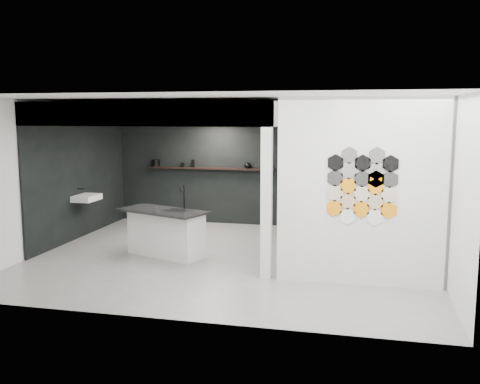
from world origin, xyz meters
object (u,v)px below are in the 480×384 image
Objects in this scene: kettle at (248,165)px; glass_bowl at (268,167)px; partition_panel at (360,192)px; glass_vase at (268,166)px; kitchen_island at (166,232)px; stockpot at (156,163)px; utensil_cup at (182,165)px; wall_basin at (87,198)px; bottle_dark at (193,163)px.

kettle is 1.20× the size of glass_bowl.
partition_panel is 22.74× the size of glass_vase.
kitchen_island is 8.93× the size of stockpot.
stockpot reaches higher than glass_bowl.
utensil_cup is at bearing 180.00° from glass_vase.
kettle is at bearing 123.28° from partition_panel.
stockpot is (0.69, 2.07, 0.55)m from wall_basin.
partition_panel is at bearing -61.77° from glass_vase.
partition_panel reaches higher than kitchen_island.
glass_vase is (2.70, 0.00, -0.02)m from stockpot.
bottle_dark is 0.26m from utensil_cup.
stockpot reaches higher than utensil_cup.
kitchen_island reaches higher than wall_basin.
glass_vase is (-2.08, 3.87, -0.02)m from partition_panel.
stockpot is 1.25× the size of kettle.
glass_vase is (1.33, 2.99, 0.94)m from kitchen_island.
bottle_dark is at bearing 180.00° from glass_vase.
kitchen_island is at bearing 165.55° from partition_panel.
stockpot is at bearing 180.00° from bottle_dark.
stockpot is 1.91× the size of utensil_cup.
utensil_cup reaches higher than wall_basin.
wall_basin is at bearing -148.65° from glass_vase.
wall_basin is 4.87× the size of glass_vase.
bottle_dark is at bearing 119.31° from kitchen_island.
glass_vase is 0.68× the size of bottle_dark.
kitchen_island is (-3.40, 0.88, -0.96)m from partition_panel.
partition_panel reaches higher than bottle_dark.
utensil_cup is (-4.11, 3.87, -0.03)m from partition_panel.
kitchen_island is at bearing -116.79° from kettle.
bottle_dark is at bearing 0.00° from utensil_cup.
utensil_cup is (-0.70, 2.99, 0.93)m from kitchen_island.
wall_basin is at bearing -155.46° from kettle.
bottle_dark is (0.93, 0.00, 0.01)m from stockpot.
kitchen_island is 3.40m from glass_bowl.
wall_basin is 3.34× the size of bottle_dark.
partition_panel is 14.22× the size of stockpot.
wall_basin is 3.05× the size of stockpot.
partition_panel is 4.39m from glass_bowl.
bottle_dark reaches higher than wall_basin.
glass_vase is at bearing 118.23° from partition_panel.
glass_bowl is (3.39, 2.07, 0.52)m from wall_basin.
utensil_cup reaches higher than glass_bowl.
bottle_dark reaches higher than glass_bowl.
wall_basin is 2.53m from utensil_cup.
stockpot reaches higher than wall_basin.
glass_vase is 1.77m from bottle_dark.
glass_vase reaches higher than utensil_cup.
wall_basin is at bearing -108.48° from stockpot.
kettle is at bearing 35.19° from wall_basin.
stockpot is at bearing 71.52° from wall_basin.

